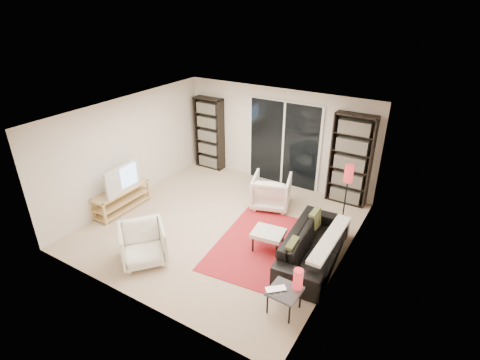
# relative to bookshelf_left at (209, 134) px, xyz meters

# --- Properties ---
(floor) EXTENTS (5.00, 5.00, 0.00)m
(floor) POSITION_rel_bookshelf_left_xyz_m (1.95, -2.33, -0.98)
(floor) COLOR beige
(floor) RESTS_ON ground
(wall_back) EXTENTS (5.00, 0.02, 2.40)m
(wall_back) POSITION_rel_bookshelf_left_xyz_m (1.95, 0.17, 0.22)
(wall_back) COLOR silver
(wall_back) RESTS_ON ground
(wall_front) EXTENTS (5.00, 0.02, 2.40)m
(wall_front) POSITION_rel_bookshelf_left_xyz_m (1.95, -4.83, 0.22)
(wall_front) COLOR silver
(wall_front) RESTS_ON ground
(wall_left) EXTENTS (0.02, 5.00, 2.40)m
(wall_left) POSITION_rel_bookshelf_left_xyz_m (-0.55, -2.33, 0.22)
(wall_left) COLOR silver
(wall_left) RESTS_ON ground
(wall_right) EXTENTS (0.02, 5.00, 2.40)m
(wall_right) POSITION_rel_bookshelf_left_xyz_m (4.45, -2.33, 0.22)
(wall_right) COLOR silver
(wall_right) RESTS_ON ground
(ceiling) EXTENTS (5.00, 5.00, 0.02)m
(ceiling) POSITION_rel_bookshelf_left_xyz_m (1.95, -2.33, 1.42)
(ceiling) COLOR white
(ceiling) RESTS_ON wall_back
(sliding_door) EXTENTS (1.92, 0.08, 2.16)m
(sliding_door) POSITION_rel_bookshelf_left_xyz_m (2.15, 0.13, 0.07)
(sliding_door) COLOR white
(sliding_door) RESTS_ON ground
(bookshelf_left) EXTENTS (0.80, 0.30, 1.95)m
(bookshelf_left) POSITION_rel_bookshelf_left_xyz_m (0.00, 0.00, 0.00)
(bookshelf_left) COLOR black
(bookshelf_left) RESTS_ON ground
(bookshelf_right) EXTENTS (0.90, 0.30, 2.10)m
(bookshelf_right) POSITION_rel_bookshelf_left_xyz_m (3.85, -0.00, 0.07)
(bookshelf_right) COLOR black
(bookshelf_right) RESTS_ON ground
(tv_stand) EXTENTS (0.44, 1.37, 0.50)m
(tv_stand) POSITION_rel_bookshelf_left_xyz_m (-0.35, -2.94, -0.71)
(tv_stand) COLOR tan
(tv_stand) RESTS_ON floor
(tv) EXTENTS (0.27, 1.06, 0.60)m
(tv) POSITION_rel_bookshelf_left_xyz_m (-0.33, -2.94, -0.17)
(tv) COLOR black
(tv) RESTS_ON tv_stand
(rug) EXTENTS (2.04, 2.60, 0.01)m
(rug) POSITION_rel_bookshelf_left_xyz_m (3.06, -2.51, -0.97)
(rug) COLOR #B12028
(rug) RESTS_ON floor
(sofa) EXTENTS (1.00, 2.21, 0.63)m
(sofa) POSITION_rel_bookshelf_left_xyz_m (3.99, -2.42, -0.66)
(sofa) COLOR black
(sofa) RESTS_ON floor
(armchair_back) EXTENTS (1.03, 1.05, 0.76)m
(armchair_back) POSITION_rel_bookshelf_left_xyz_m (2.46, -1.09, -0.59)
(armchair_back) COLOR white
(armchair_back) RESTS_ON floor
(armchair_front) EXTENTS (1.10, 1.10, 0.72)m
(armchair_front) POSITION_rel_bookshelf_left_xyz_m (1.38, -4.03, -0.62)
(armchair_front) COLOR white
(armchair_front) RESTS_ON floor
(ottoman) EXTENTS (0.64, 0.55, 0.40)m
(ottoman) POSITION_rel_bookshelf_left_xyz_m (3.14, -2.57, -0.63)
(ottoman) COLOR white
(ottoman) RESTS_ON floor
(side_table) EXTENTS (0.48, 0.48, 0.40)m
(side_table) POSITION_rel_bookshelf_left_xyz_m (4.06, -3.82, -0.62)
(side_table) COLOR #404045
(side_table) RESTS_ON floor
(laptop) EXTENTS (0.36, 0.36, 0.02)m
(laptop) POSITION_rel_bookshelf_left_xyz_m (3.97, -3.91, -0.56)
(laptop) COLOR silver
(laptop) RESTS_ON side_table
(table_lamp) EXTENTS (0.15, 0.15, 0.33)m
(table_lamp) POSITION_rel_bookshelf_left_xyz_m (4.20, -3.67, -0.41)
(table_lamp) COLOR red
(table_lamp) RESTS_ON side_table
(floor_lamp) EXTENTS (0.20, 0.20, 1.33)m
(floor_lamp) POSITION_rel_bookshelf_left_xyz_m (4.07, -0.92, 0.03)
(floor_lamp) COLOR black
(floor_lamp) RESTS_ON floor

